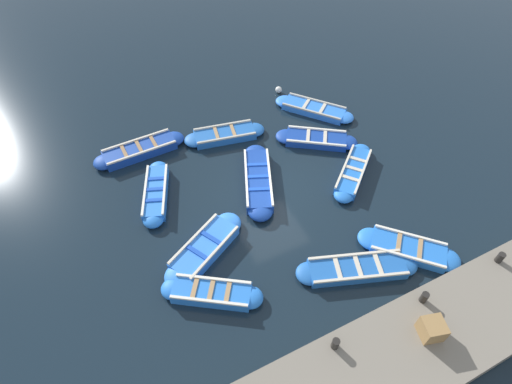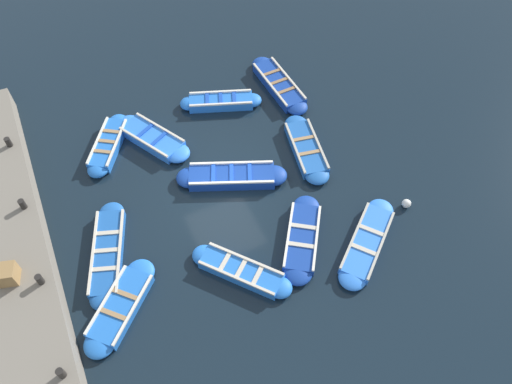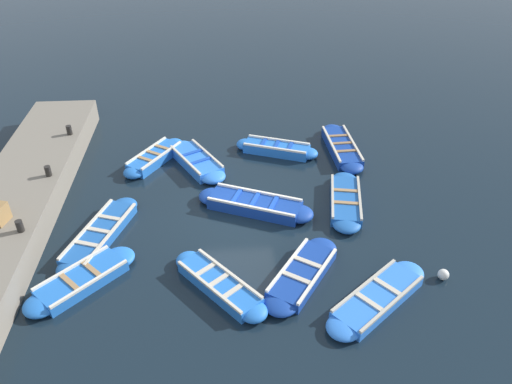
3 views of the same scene
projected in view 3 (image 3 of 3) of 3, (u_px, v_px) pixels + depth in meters
The scene contains 17 objects.
ground_plane at pixel (239, 216), 16.07m from camera, with size 120.00×120.00×0.00m, color black.
boat_mid_row at pixel (219, 285), 13.32m from camera, with size 2.73×3.06×0.40m.
boat_bow_out at pixel (345, 201), 16.51m from camera, with size 1.51×3.55×0.38m.
boat_outer_right at pixel (197, 161), 18.54m from camera, with size 2.45×3.42×0.44m.
boat_end_of_row at pixel (302, 274), 13.66m from camera, with size 2.67×3.33×0.37m.
boat_far_corner at pixel (378, 298), 12.94m from camera, with size 3.42×3.01×0.35m.
boat_tucked at pixel (342, 148), 19.39m from camera, with size 1.07×3.79×0.44m.
boat_broadside at pixel (255, 205), 16.25m from camera, with size 3.95×2.34×0.45m.
boat_stern_in at pixel (82, 280), 13.48m from camera, with size 2.99×2.96×0.38m.
boat_outer_left at pixel (155, 157), 18.77m from camera, with size 2.33×3.02×0.43m.
boat_near_quay at pixel (100, 234), 15.08m from camera, with size 2.11×3.97×0.36m.
boat_inner_gap at pixel (277, 149), 19.31m from camera, with size 3.29×1.81×0.43m.
quay_wall at pixel (11, 214), 15.41m from camera, with size 2.49×14.84×0.91m.
bollard_mid_north at pixel (20, 226), 13.91m from camera, with size 0.20×0.20×0.35m, color black.
bollard_mid_south at pixel (48, 171), 16.29m from camera, with size 0.20×0.20×0.35m, color black.
bollard_south at pixel (69, 130), 18.66m from camera, with size 0.20×0.20×0.35m, color black.
buoy_orange_near at pixel (443, 275), 13.65m from camera, with size 0.31×0.31×0.31m, color silver.
Camera 3 is at (-0.34, -12.79, 9.77)m, focal length 35.00 mm.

